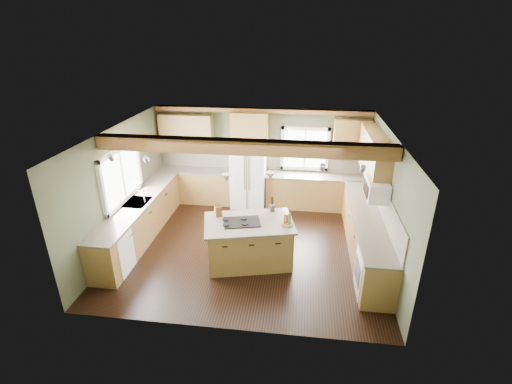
# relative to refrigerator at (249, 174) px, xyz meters

# --- Properties ---
(floor) EXTENTS (5.60, 5.60, 0.00)m
(floor) POSITION_rel_refrigerator_xyz_m (0.30, -2.12, -0.90)
(floor) COLOR black
(floor) RESTS_ON ground
(ceiling) EXTENTS (5.60, 5.60, 0.00)m
(ceiling) POSITION_rel_refrigerator_xyz_m (0.30, -2.12, 1.70)
(ceiling) COLOR silver
(ceiling) RESTS_ON wall_back
(wall_back) EXTENTS (5.60, 0.00, 5.60)m
(wall_back) POSITION_rel_refrigerator_xyz_m (0.30, 0.38, 0.40)
(wall_back) COLOR #474D37
(wall_back) RESTS_ON ground
(wall_left) EXTENTS (0.00, 5.00, 5.00)m
(wall_left) POSITION_rel_refrigerator_xyz_m (-2.50, -2.12, 0.40)
(wall_left) COLOR #474D37
(wall_left) RESTS_ON ground
(wall_right) EXTENTS (0.00, 5.00, 5.00)m
(wall_right) POSITION_rel_refrigerator_xyz_m (3.10, -2.12, 0.40)
(wall_right) COLOR #474D37
(wall_right) RESTS_ON ground
(ceiling_beam) EXTENTS (5.55, 0.26, 0.26)m
(ceiling_beam) POSITION_rel_refrigerator_xyz_m (0.30, -2.68, 1.57)
(ceiling_beam) COLOR brown
(ceiling_beam) RESTS_ON ceiling
(soffit_trim) EXTENTS (5.55, 0.20, 0.10)m
(soffit_trim) POSITION_rel_refrigerator_xyz_m (0.30, 0.28, 1.64)
(soffit_trim) COLOR brown
(soffit_trim) RESTS_ON ceiling
(backsplash_back) EXTENTS (5.58, 0.03, 0.58)m
(backsplash_back) POSITION_rel_refrigerator_xyz_m (0.30, 0.36, 0.31)
(backsplash_back) COLOR brown
(backsplash_back) RESTS_ON wall_back
(backsplash_right) EXTENTS (0.03, 3.70, 0.58)m
(backsplash_right) POSITION_rel_refrigerator_xyz_m (3.08, -2.07, 0.31)
(backsplash_right) COLOR brown
(backsplash_right) RESTS_ON wall_right
(base_cab_back_left) EXTENTS (2.02, 0.60, 0.88)m
(base_cab_back_left) POSITION_rel_refrigerator_xyz_m (-1.49, 0.08, -0.46)
(base_cab_back_left) COLOR brown
(base_cab_back_left) RESTS_ON floor
(counter_back_left) EXTENTS (2.06, 0.64, 0.04)m
(counter_back_left) POSITION_rel_refrigerator_xyz_m (-1.49, 0.08, 0.00)
(counter_back_left) COLOR #463E33
(counter_back_left) RESTS_ON base_cab_back_left
(base_cab_back_right) EXTENTS (2.62, 0.60, 0.88)m
(base_cab_back_right) POSITION_rel_refrigerator_xyz_m (1.79, 0.08, -0.46)
(base_cab_back_right) COLOR brown
(base_cab_back_right) RESTS_ON floor
(counter_back_right) EXTENTS (2.66, 0.64, 0.04)m
(counter_back_right) POSITION_rel_refrigerator_xyz_m (1.79, 0.08, 0.00)
(counter_back_right) COLOR #463E33
(counter_back_right) RESTS_ON base_cab_back_right
(base_cab_left) EXTENTS (0.60, 3.70, 0.88)m
(base_cab_left) POSITION_rel_refrigerator_xyz_m (-2.20, -2.07, -0.46)
(base_cab_left) COLOR brown
(base_cab_left) RESTS_ON floor
(counter_left) EXTENTS (0.64, 3.74, 0.04)m
(counter_left) POSITION_rel_refrigerator_xyz_m (-2.20, -2.07, 0.00)
(counter_left) COLOR #463E33
(counter_left) RESTS_ON base_cab_left
(base_cab_right) EXTENTS (0.60, 3.70, 0.88)m
(base_cab_right) POSITION_rel_refrigerator_xyz_m (2.80, -2.07, -0.46)
(base_cab_right) COLOR brown
(base_cab_right) RESTS_ON floor
(counter_right) EXTENTS (0.64, 3.74, 0.04)m
(counter_right) POSITION_rel_refrigerator_xyz_m (2.80, -2.07, 0.00)
(counter_right) COLOR #463E33
(counter_right) RESTS_ON base_cab_right
(upper_cab_back_left) EXTENTS (1.40, 0.35, 0.90)m
(upper_cab_back_left) POSITION_rel_refrigerator_xyz_m (-1.69, 0.21, 1.05)
(upper_cab_back_left) COLOR brown
(upper_cab_back_left) RESTS_ON wall_back
(upper_cab_over_fridge) EXTENTS (0.96, 0.35, 0.70)m
(upper_cab_over_fridge) POSITION_rel_refrigerator_xyz_m (-0.00, 0.21, 1.25)
(upper_cab_over_fridge) COLOR brown
(upper_cab_over_fridge) RESTS_ON wall_back
(upper_cab_right) EXTENTS (0.35, 2.20, 0.90)m
(upper_cab_right) POSITION_rel_refrigerator_xyz_m (2.92, -1.22, 1.05)
(upper_cab_right) COLOR brown
(upper_cab_right) RESTS_ON wall_right
(upper_cab_back_corner) EXTENTS (0.90, 0.35, 0.90)m
(upper_cab_back_corner) POSITION_rel_refrigerator_xyz_m (2.60, 0.21, 1.05)
(upper_cab_back_corner) COLOR brown
(upper_cab_back_corner) RESTS_ON wall_back
(window_left) EXTENTS (0.04, 1.60, 1.05)m
(window_left) POSITION_rel_refrigerator_xyz_m (-2.48, -2.07, 0.65)
(window_left) COLOR white
(window_left) RESTS_ON wall_left
(window_back) EXTENTS (1.10, 0.04, 1.00)m
(window_back) POSITION_rel_refrigerator_xyz_m (1.45, 0.36, 0.65)
(window_back) COLOR white
(window_back) RESTS_ON wall_back
(sink) EXTENTS (0.50, 0.65, 0.03)m
(sink) POSITION_rel_refrigerator_xyz_m (-2.20, -2.07, 0.01)
(sink) COLOR #262628
(sink) RESTS_ON counter_left
(faucet) EXTENTS (0.02, 0.02, 0.28)m
(faucet) POSITION_rel_refrigerator_xyz_m (-2.02, -2.07, 0.15)
(faucet) COLOR #B2B2B7
(faucet) RESTS_ON sink
(dishwasher) EXTENTS (0.60, 0.60, 0.84)m
(dishwasher) POSITION_rel_refrigerator_xyz_m (-2.19, -3.37, -0.47)
(dishwasher) COLOR white
(dishwasher) RESTS_ON floor
(oven) EXTENTS (0.60, 0.72, 0.84)m
(oven) POSITION_rel_refrigerator_xyz_m (2.79, -3.37, -0.47)
(oven) COLOR white
(oven) RESTS_ON floor
(microwave) EXTENTS (0.40, 0.70, 0.38)m
(microwave) POSITION_rel_refrigerator_xyz_m (2.88, -2.17, 0.65)
(microwave) COLOR white
(microwave) RESTS_ON wall_right
(pendant_left) EXTENTS (0.18, 0.18, 0.16)m
(pendant_left) POSITION_rel_refrigerator_xyz_m (0.00, -2.78, 0.98)
(pendant_left) COLOR #B2B2B7
(pendant_left) RESTS_ON ceiling
(pendant_right) EXTENTS (0.18, 0.18, 0.16)m
(pendant_right) POSITION_rel_refrigerator_xyz_m (0.80, -2.58, 0.98)
(pendant_right) COLOR #B2B2B7
(pendant_right) RESTS_ON ceiling
(refrigerator) EXTENTS (0.90, 0.74, 1.80)m
(refrigerator) POSITION_rel_refrigerator_xyz_m (0.00, 0.00, 0.00)
(refrigerator) COLOR white
(refrigerator) RESTS_ON floor
(island) EXTENTS (1.84, 1.38, 0.88)m
(island) POSITION_rel_refrigerator_xyz_m (0.40, -2.68, -0.46)
(island) COLOR olive
(island) RESTS_ON floor
(island_top) EXTENTS (1.98, 1.51, 0.04)m
(island_top) POSITION_rel_refrigerator_xyz_m (0.40, -2.68, 0.00)
(island_top) COLOR #463E33
(island_top) RESTS_ON island
(cooktop) EXTENTS (0.81, 0.64, 0.02)m
(cooktop) POSITION_rel_refrigerator_xyz_m (0.27, -2.71, 0.03)
(cooktop) COLOR black
(cooktop) RESTS_ON island_top
(knife_block) EXTENTS (0.16, 0.15, 0.22)m
(knife_block) POSITION_rel_refrigerator_xyz_m (-0.25, -2.51, 0.13)
(knife_block) COLOR #59331A
(knife_block) RESTS_ON island_top
(utensil_crock) EXTENTS (0.13, 0.13, 0.15)m
(utensil_crock) POSITION_rel_refrigerator_xyz_m (0.82, -2.14, 0.09)
(utensil_crock) COLOR #423835
(utensil_crock) RESTS_ON island_top
(bottle_tray) EXTENTS (0.27, 0.27, 0.24)m
(bottle_tray) POSITION_rel_refrigerator_xyz_m (1.16, -2.67, 0.14)
(bottle_tray) COLOR brown
(bottle_tray) RESTS_ON island_top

